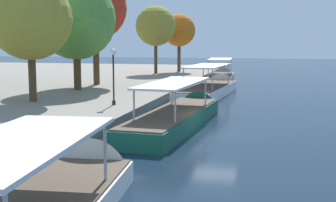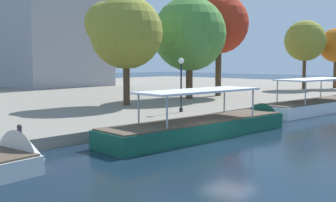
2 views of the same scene
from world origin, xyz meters
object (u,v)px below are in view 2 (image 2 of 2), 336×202
object	(u,v)px
tour_boat_2	(210,128)
tour_boat_3	(320,107)
tree_2	(190,36)
tree_3	(124,31)
mooring_bollard_0	(19,131)
tree_1	(218,22)
tree_0	(307,41)
lamp_post	(181,77)

from	to	relation	value
tour_boat_2	tour_boat_3	xyz separation A→B (m)	(16.41, 0.32, 0.01)
tour_boat_2	tree_2	bearing A→B (deg)	48.20
tour_boat_3	tree_3	size ratio (longest dim) A/B	1.56
mooring_bollard_0	tree_1	xyz separation A→B (m)	(27.69, 8.61, 7.70)
tree_2	tree_1	bearing A→B (deg)	3.02
tour_boat_2	tree_1	xyz separation A→B (m)	(17.46, 12.49, 8.34)
mooring_bollard_0	tour_boat_2	bearing A→B (deg)	-20.79
tour_boat_3	tree_1	distance (m)	14.79
tree_0	mooring_bollard_0	bearing A→B (deg)	-171.83
lamp_post	tree_3	size ratio (longest dim) A/B	0.43
tree_2	mooring_bollard_0	bearing A→B (deg)	-159.81
tree_3	mooring_bollard_0	bearing A→B (deg)	-149.10
tree_1	tree_2	distance (m)	5.31
tree_1	tree_0	bearing A→B (deg)	-7.12
lamp_post	tree_1	size ratio (longest dim) A/B	0.36
tour_boat_2	mooring_bollard_0	size ratio (longest dim) A/B	19.67
tour_boat_3	tree_1	size ratio (longest dim) A/B	1.31
lamp_post	tree_0	bearing A→B (deg)	8.82
mooring_bollard_0	tree_0	bearing A→B (deg)	8.17
tree_1	tour_boat_3	bearing A→B (deg)	-94.93
tour_boat_2	lamp_post	world-z (taller)	lamp_post
tour_boat_3	tree_0	size ratio (longest dim) A/B	1.57
tour_boat_3	lamp_post	bearing A→B (deg)	162.79
tour_boat_3	lamp_post	distance (m)	14.17
mooring_bollard_0	lamp_post	size ratio (longest dim) A/B	0.18
lamp_post	tree_2	world-z (taller)	tree_2
tree_3	lamp_post	bearing A→B (deg)	-92.94
mooring_bollard_0	tree_1	bearing A→B (deg)	17.27
lamp_post	tree_0	world-z (taller)	tree_0
tour_boat_2	tree_3	xyz separation A→B (m)	(3.90, 12.34, 6.63)
tree_0	tree_2	xyz separation A→B (m)	(-22.25, 1.89, -0.24)
tour_boat_2	mooring_bollard_0	xyz separation A→B (m)	(-10.23, 3.89, 0.64)
tree_0	tree_2	world-z (taller)	tree_2
tour_boat_2	lamp_post	xyz separation A→B (m)	(3.55, 5.51, 2.91)
tour_boat_3	tree_1	world-z (taller)	tree_1
tour_boat_2	tree_2	distance (m)	18.65
tour_boat_3	mooring_bollard_0	size ratio (longest dim) A/B	19.74
lamp_post	tree_2	xyz separation A→B (m)	(8.91, 6.73, 3.63)
tree_2	lamp_post	bearing A→B (deg)	-142.96
tree_2	tour_boat_2	bearing A→B (deg)	-135.54
lamp_post	tree_0	xyz separation A→B (m)	(31.17, 4.83, 3.88)
tour_boat_2	tree_2	size ratio (longest dim) A/B	1.43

